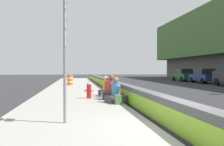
# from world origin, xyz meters

# --- Properties ---
(ground_plane) EXTENTS (160.00, 160.00, 0.00)m
(ground_plane) POSITION_xyz_m (0.00, 0.00, 0.00)
(ground_plane) COLOR #2B2B2D
(ground_plane) RESTS_ON ground
(sidewalk_strip) EXTENTS (80.00, 4.40, 0.14)m
(sidewalk_strip) POSITION_xyz_m (0.00, 2.65, 0.07)
(sidewalk_strip) COLOR gray
(sidewalk_strip) RESTS_ON ground_plane
(jersey_barrier) EXTENTS (76.00, 0.45, 0.85)m
(jersey_barrier) POSITION_xyz_m (0.00, 0.00, 0.42)
(jersey_barrier) COLOR #545456
(jersey_barrier) RESTS_ON ground_plane
(route_sign_post) EXTENTS (0.44, 0.09, 3.60)m
(route_sign_post) POSITION_xyz_m (1.08, 2.85, 2.23)
(route_sign_post) COLOR gray
(route_sign_post) RESTS_ON sidewalk_strip
(fire_hydrant) EXTENTS (0.26, 0.46, 0.88)m
(fire_hydrant) POSITION_xyz_m (7.47, 1.88, 0.59)
(fire_hydrant) COLOR red
(fire_hydrant) RESTS_ON sidewalk_strip
(seated_person_foreground) EXTENTS (0.92, 1.00, 1.14)m
(seated_person_foreground) POSITION_xyz_m (5.56, 0.77, 0.50)
(seated_person_foreground) COLOR #424247
(seated_person_foreground) RESTS_ON sidewalk_strip
(seated_person_middle) EXTENTS (0.82, 0.94, 1.22)m
(seated_person_middle) POSITION_xyz_m (6.86, 0.79, 0.52)
(seated_person_middle) COLOR black
(seated_person_middle) RESTS_ON sidewalk_strip
(seated_person_rear) EXTENTS (0.75, 0.85, 1.08)m
(seated_person_rear) POSITION_xyz_m (7.96, 0.82, 0.48)
(seated_person_rear) COLOR #706651
(seated_person_rear) RESTS_ON sidewalk_strip
(seated_person_far) EXTENTS (0.74, 0.85, 1.10)m
(seated_person_far) POSITION_xyz_m (8.91, 0.84, 0.49)
(seated_person_far) COLOR #23284C
(seated_person_far) RESTS_ON sidewalk_strip
(backpack) EXTENTS (0.32, 0.28, 0.40)m
(backpack) POSITION_xyz_m (4.90, 0.78, 0.33)
(backpack) COLOR #4C7A3D
(backpack) RESTS_ON sidewalk_strip
(construction_barrel) EXTENTS (0.54, 0.54, 0.95)m
(construction_barrel) POSITION_xyz_m (19.31, 3.05, 0.62)
(construction_barrel) COLOR orange
(construction_barrel) RESTS_ON sidewalk_strip
(parked_car_midline) EXTENTS (4.51, 1.98, 1.71)m
(parked_car_midline) POSITION_xyz_m (23.66, -12.33, 0.86)
(parked_car_midline) COLOR navy
(parked_car_midline) RESTS_ON ground_plane
(parked_car_far) EXTENTS (4.50, 1.96, 1.71)m
(parked_car_far) POSITION_xyz_m (29.22, -12.15, 0.86)
(parked_car_far) COLOR #145128
(parked_car_far) RESTS_ON ground_plane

